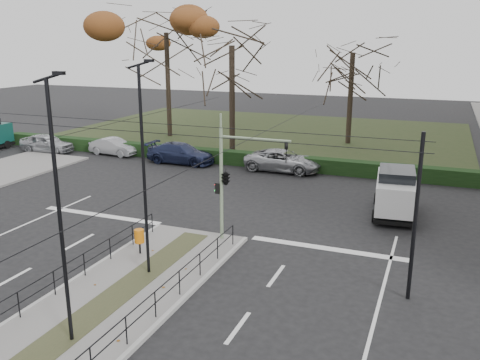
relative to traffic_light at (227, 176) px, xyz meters
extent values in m
plane|color=black|center=(-1.60, -4.50, -3.12)|extent=(140.00, 140.00, 0.00)
cube|color=slate|center=(-1.60, -7.00, -3.05)|extent=(4.40, 15.00, 0.14)
cube|color=#263219|center=(-7.60, 27.50, -3.07)|extent=(38.00, 26.00, 0.10)
cube|color=black|center=(-7.60, 14.10, -2.62)|extent=(38.00, 1.00, 1.00)
cylinder|color=black|center=(-3.65, -0.50, -2.53)|extent=(0.04, 0.04, 0.90)
cylinder|color=black|center=(0.45, -0.50, -2.53)|extent=(0.04, 0.04, 0.90)
cylinder|color=black|center=(-3.65, -7.10, -2.08)|extent=(0.04, 13.20, 0.04)
cylinder|color=black|center=(0.45, -7.10, -2.08)|extent=(0.04, 13.20, 0.04)
cylinder|color=black|center=(8.00, -2.50, -0.12)|extent=(0.14, 0.14, 6.00)
cylinder|color=black|center=(-1.60, -3.50, 2.38)|extent=(20.00, 0.02, 0.02)
cylinder|color=black|center=(-1.60, -1.50, 2.38)|extent=(20.00, 0.02, 0.02)
cylinder|color=black|center=(-5.10, -6.50, 2.18)|extent=(0.02, 34.00, 0.02)
cylinder|color=black|center=(1.90, -6.50, 2.18)|extent=(0.02, 34.00, 0.02)
cylinder|color=gray|center=(-0.30, 0.00, -0.42)|extent=(0.16, 0.16, 5.11)
cylinder|color=gray|center=(1.28, 0.00, 1.74)|extent=(3.15, 0.10, 0.10)
imported|color=black|center=(2.65, 0.00, 1.25)|extent=(0.20, 0.22, 0.88)
imported|color=black|center=(-0.08, 0.00, -0.03)|extent=(1.12, 1.97, 0.79)
cube|color=black|center=(-0.47, 0.00, -0.62)|extent=(0.22, 0.16, 0.49)
sphere|color=#FF0C0C|center=(-0.57, 0.00, -0.47)|extent=(0.11, 0.11, 0.11)
sphere|color=#0CE533|center=(-0.57, 0.00, -0.73)|extent=(0.11, 0.11, 0.11)
cylinder|color=black|center=(-2.83, -2.86, -2.72)|extent=(0.08, 0.08, 0.52)
cylinder|color=#CB680B|center=(-2.83, -2.86, -2.19)|extent=(0.42, 0.42, 0.57)
cylinder|color=black|center=(-1.24, -9.16, 0.90)|extent=(0.12, 0.12, 7.75)
cube|color=black|center=(-0.80, -9.16, 4.92)|extent=(0.34, 0.14, 0.10)
cylinder|color=black|center=(-1.52, -4.30, 0.97)|extent=(0.12, 0.12, 7.90)
cube|color=black|center=(-1.08, -4.30, 5.07)|extent=(0.35, 0.14, 0.10)
imported|color=#9A9CA2|center=(-21.37, 12.33, -2.35)|extent=(4.56, 1.98, 1.53)
imported|color=#9A9CA2|center=(-15.64, 13.50, -2.44)|extent=(4.19, 1.75, 1.35)
imported|color=#1C2343|center=(-9.30, 12.97, -2.36)|extent=(5.22, 2.13, 1.51)
imported|color=#9A9CA2|center=(-1.51, 13.50, -2.37)|extent=(5.39, 2.54, 1.49)
cube|color=silver|center=(6.66, 6.70, -1.87)|extent=(2.34, 4.73, 1.48)
cube|color=black|center=(6.66, 6.70, -0.98)|extent=(1.99, 2.67, 0.69)
cube|color=black|center=(6.66, 6.70, -2.82)|extent=(2.38, 4.83, 0.18)
cylinder|color=black|center=(7.76, 5.28, -2.79)|extent=(0.28, 0.68, 0.66)
cylinder|color=black|center=(5.84, 5.11, -2.79)|extent=(0.28, 0.68, 0.66)
cylinder|color=black|center=(7.48, 8.29, -2.79)|extent=(0.28, 0.68, 0.66)
cylinder|color=black|center=(5.56, 8.12, -2.79)|extent=(0.28, 0.68, 0.66)
cylinder|color=black|center=(-25.62, 12.29, -2.79)|extent=(0.25, 0.67, 0.66)
cylinder|color=black|center=(-15.43, 22.21, 1.73)|extent=(0.44, 0.44, 9.49)
ellipsoid|color=brown|center=(-15.43, 22.21, 6.47)|extent=(11.17, 11.17, 5.96)
cylinder|color=black|center=(1.02, 24.88, 0.89)|extent=(0.44, 0.44, 7.81)
cylinder|color=black|center=(-6.63, 16.54, 1.20)|extent=(0.44, 0.44, 8.43)
camera|label=1|loc=(8.46, -19.83, 5.72)|focal=38.00mm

